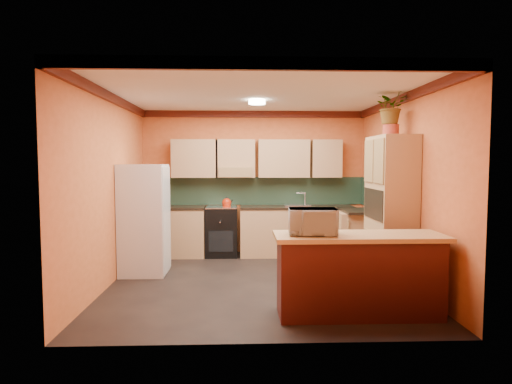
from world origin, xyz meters
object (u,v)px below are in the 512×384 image
fridge (144,219)px  pantry (390,211)px  stove (222,231)px  microwave (312,221)px  base_cabinets_back (255,232)px  breakfast_bar (358,277)px

fridge → pantry: (3.60, -0.72, 0.20)m
stove → microwave: (1.16, -3.18, 0.62)m
base_cabinets_back → breakfast_bar: size_ratio=2.03×
stove → pantry: 3.21m
breakfast_bar → microwave: size_ratio=3.43×
breakfast_bar → microwave: (-0.53, 0.00, 0.64)m
breakfast_bar → microwave: bearing=180.0°
pantry → breakfast_bar: size_ratio=1.17×
pantry → base_cabinets_back: bearing=133.0°
stove → base_cabinets_back: bearing=0.0°
fridge → stove: bearing=47.8°
stove → fridge: (-1.14, -1.25, 0.39)m
stove → fridge: bearing=-132.2°
base_cabinets_back → stove: bearing=-180.0°
pantry → breakfast_bar: 1.56m
base_cabinets_back → pantry: 2.76m
base_cabinets_back → fridge: size_ratio=2.15×
stove → microwave: bearing=-70.0°
pantry → breakfast_bar: (-0.78, -1.21, -0.61)m
fridge → pantry: 3.68m
fridge → microwave: fridge is taller
microwave → base_cabinets_back: bearing=103.4°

